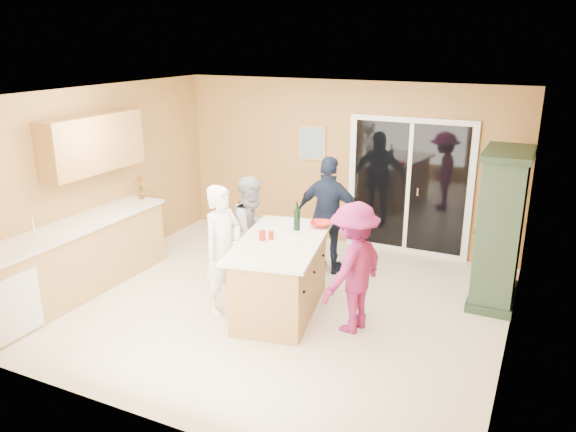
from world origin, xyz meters
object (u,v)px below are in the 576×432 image
at_px(kitchen_island, 281,278).
at_px(woman_white, 223,250).
at_px(green_hutch, 500,230).
at_px(woman_magenta, 353,268).
at_px(woman_navy, 329,216).
at_px(woman_grey, 253,231).

height_order(kitchen_island, woman_white, woman_white).
relative_size(green_hutch, woman_magenta, 1.29).
height_order(woman_white, woman_navy, woman_navy).
height_order(green_hutch, woman_grey, green_hutch).
height_order(woman_grey, woman_magenta, woman_magenta).
xyz_separation_m(green_hutch, woman_grey, (-3.02, -0.85, -0.20)).
xyz_separation_m(kitchen_island, woman_white, (-0.63, -0.29, 0.36)).
relative_size(kitchen_island, woman_navy, 1.14).
bearing_deg(woman_white, woman_navy, -10.72).
distance_m(green_hutch, woman_navy, 2.25).
bearing_deg(woman_navy, green_hutch, 179.54).
bearing_deg(woman_navy, woman_magenta, 119.55).
bearing_deg(woman_magenta, woman_grey, -95.14).
height_order(green_hutch, woman_navy, green_hutch).
relative_size(kitchen_island, green_hutch, 0.98).
height_order(green_hutch, woman_white, green_hutch).
bearing_deg(woman_white, woman_grey, 16.63).
xyz_separation_m(kitchen_island, green_hutch, (2.32, 1.42, 0.52)).
xyz_separation_m(kitchen_island, woman_navy, (0.07, 1.38, 0.40)).
bearing_deg(woman_grey, woman_white, -162.54).
bearing_deg(kitchen_island, woman_magenta, -13.90).
height_order(kitchen_island, woman_grey, woman_grey).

